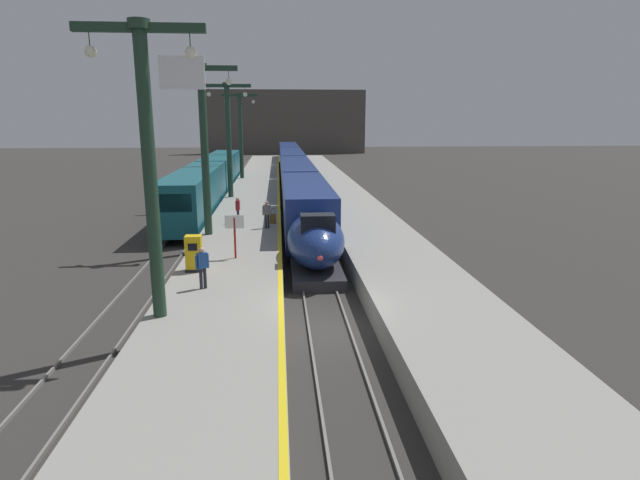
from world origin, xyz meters
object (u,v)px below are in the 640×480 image
object	(u,v)px
highspeed_train_main	(294,171)
ticket_machine_yellow	(194,255)
regional_train_adjacent	(211,179)
rolling_suitcase	(273,219)
station_column_mid	(204,135)
departure_info_board	(235,228)
station_column_near	(149,144)
passenger_far_waiting	(267,212)
passenger_mid_platform	(202,265)
station_column_distant	(241,128)
station_column_far	(228,130)
passenger_near_edge	(238,208)

from	to	relation	value
highspeed_train_main	ticket_machine_yellow	size ratio (longest dim) A/B	46.52
regional_train_adjacent	rolling_suitcase	world-z (taller)	regional_train_adjacent
station_column_mid	departure_info_board	distance (m)	7.28
regional_train_adjacent	station_column_near	world-z (taller)	station_column_near
station_column_mid	highspeed_train_main	bearing A→B (deg)	78.19
regional_train_adjacent	rolling_suitcase	bearing A→B (deg)	-69.89
passenger_far_waiting	ticket_machine_yellow	bearing A→B (deg)	-108.47
station_column_near	station_column_mid	world-z (taller)	station_column_mid
highspeed_train_main	station_column_near	bearing A→B (deg)	-98.06
station_column_near	rolling_suitcase	world-z (taller)	station_column_near
passenger_mid_platform	ticket_machine_yellow	distance (m)	2.68
station_column_distant	departure_info_board	xyz separation A→B (m)	(1.99, -35.57, -4.14)
regional_train_adjacent	station_column_far	size ratio (longest dim) A/B	3.84
rolling_suitcase	departure_info_board	size ratio (longest dim) A/B	0.46
passenger_mid_platform	rolling_suitcase	world-z (taller)	passenger_mid_platform
station_column_near	station_column_far	size ratio (longest dim) A/B	1.00
passenger_far_waiting	rolling_suitcase	bearing A→B (deg)	77.05
passenger_mid_platform	station_column_far	bearing A→B (deg)	92.44
passenger_near_edge	passenger_far_waiting	distance (m)	2.61
departure_info_board	passenger_mid_platform	bearing A→B (deg)	-101.29
station_column_distant	rolling_suitcase	size ratio (longest dim) A/B	9.58
station_column_near	passenger_mid_platform	size ratio (longest dim) A/B	5.64
station_column_near	passenger_mid_platform	world-z (taller)	station_column_near
station_column_far	ticket_machine_yellow	bearing A→B (deg)	-89.12
station_column_far	passenger_near_edge	xyz separation A→B (m)	(1.49, -11.83, -4.72)
departure_info_board	ticket_machine_yellow	bearing A→B (deg)	-129.11
passenger_near_edge	passenger_far_waiting	xyz separation A→B (m)	(1.89, -1.79, 0.00)
rolling_suitcase	ticket_machine_yellow	bearing A→B (deg)	-107.69
station_column_far	ticket_machine_yellow	distance (m)	23.24
station_column_distant	passenger_far_waiting	world-z (taller)	station_column_distant
station_column_near	departure_info_board	xyz separation A→B (m)	(1.94, 7.44, -4.31)
station_column_distant	ticket_machine_yellow	distance (m)	37.91
regional_train_adjacent	rolling_suitcase	distance (m)	17.26
station_column_mid	passenger_mid_platform	xyz separation A→B (m)	(1.08, -10.18, -4.73)
station_column_far	passenger_far_waiting	xyz separation A→B (m)	(3.38, -13.62, -4.72)
station_column_distant	passenger_near_edge	distance (m)	27.17
highspeed_train_main	station_column_distant	world-z (taller)	station_column_distant
ticket_machine_yellow	station_column_near	bearing A→B (deg)	-93.12
highspeed_train_main	passenger_far_waiting	bearing A→B (deg)	-95.38
station_column_distant	passenger_mid_platform	distance (m)	40.44
station_column_far	rolling_suitcase	world-z (taller)	station_column_far
passenger_near_edge	ticket_machine_yellow	distance (m)	10.93
station_column_distant	regional_train_adjacent	bearing A→B (deg)	-101.51
station_column_far	station_column_distant	xyz separation A→B (m)	(-0.00, 14.90, -0.06)
station_column_mid	station_column_far	size ratio (longest dim) A/B	1.00
rolling_suitcase	station_column_near	bearing A→B (deg)	-102.93
station_column_near	departure_info_board	world-z (taller)	station_column_near
regional_train_adjacent	station_column_mid	xyz separation A→B (m)	(2.20, -19.18, 4.64)
passenger_near_edge	rolling_suitcase	xyz separation A→B (m)	(2.24, -0.27, -0.69)
passenger_far_waiting	departure_info_board	size ratio (longest dim) A/B	0.80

